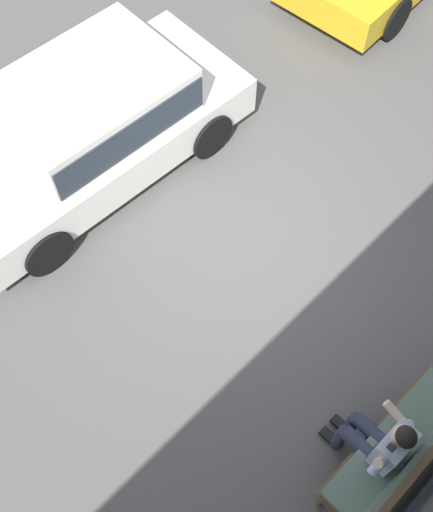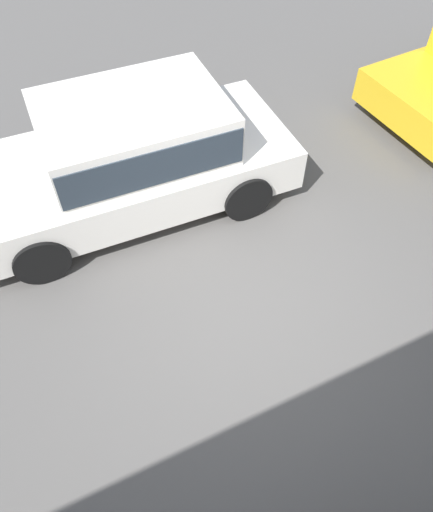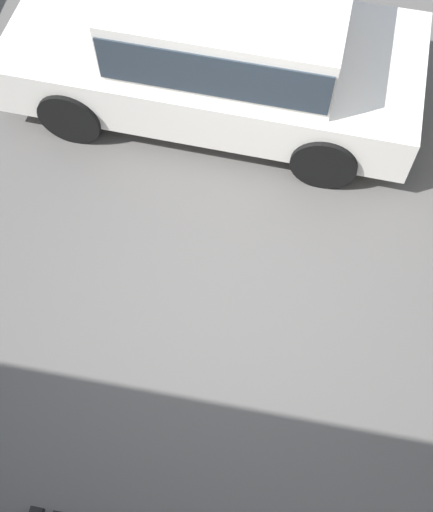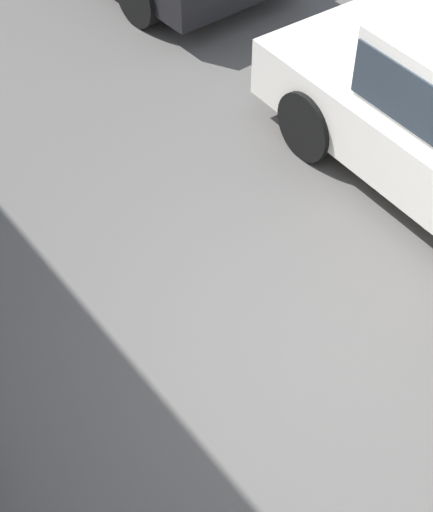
{
  "view_description": "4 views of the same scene",
  "coord_description": "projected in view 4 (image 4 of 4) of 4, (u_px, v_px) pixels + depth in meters",
  "views": [
    {
      "loc": [
        3.06,
        2.6,
        6.78
      ],
      "look_at": [
        0.73,
        0.27,
        0.96
      ],
      "focal_mm": 45.0,
      "sensor_mm": 36.0,
      "label": 1
    },
    {
      "loc": [
        1.56,
        2.6,
        4.72
      ],
      "look_at": [
        0.3,
        -0.03,
        1.14
      ],
      "focal_mm": 35.0,
      "sensor_mm": 36.0,
      "label": 2
    },
    {
      "loc": [
        -0.41,
        2.6,
        5.26
      ],
      "look_at": [
        0.04,
        0.16,
        0.8
      ],
      "focal_mm": 45.0,
      "sensor_mm": 36.0,
      "label": 3
    },
    {
      "loc": [
        -2.09,
        2.6,
        4.53
      ],
      "look_at": [
        0.66,
        0.49,
        0.86
      ],
      "focal_mm": 55.0,
      "sensor_mm": 36.0,
      "label": 4
    }
  ],
  "objects": [
    {
      "name": "ground_plane",
      "position": [
        328.0,
        363.0,
        5.52
      ],
      "size": [
        60.0,
        60.0,
        0.0
      ],
      "primitive_type": "plane",
      "color": "#565451"
    }
  ]
}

